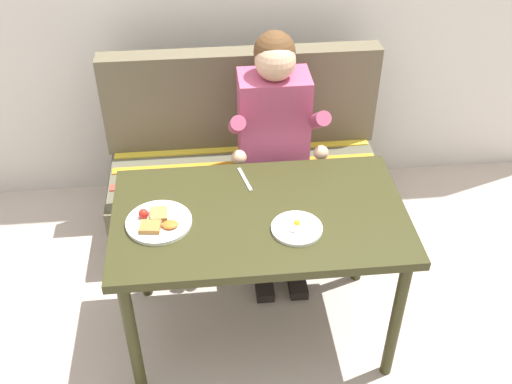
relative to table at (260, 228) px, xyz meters
name	(u,v)px	position (x,y,z in m)	size (l,w,h in m)	color
ground_plane	(259,329)	(0.00, 0.00, -0.65)	(8.00, 8.00, 0.00)	#BCABA0
table	(260,228)	(0.00, 0.00, 0.00)	(1.20, 0.70, 0.73)	#302F16
couch	(245,179)	(0.00, 0.76, -0.32)	(1.44, 0.56, 1.00)	brown
person	(275,131)	(0.14, 0.59, 0.09)	(0.45, 0.61, 1.21)	#B0486C
plate_breakfast	(158,222)	(-0.41, -0.03, 0.09)	(0.26, 0.26, 0.05)	white
plate_eggs	(297,228)	(0.13, -0.12, 0.09)	(0.20, 0.20, 0.04)	white
fork	(245,179)	(-0.04, 0.23, 0.08)	(0.01, 0.17, 0.01)	silver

